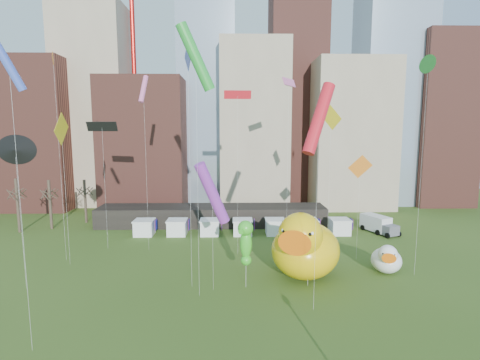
{
  "coord_description": "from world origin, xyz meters",
  "views": [
    {
      "loc": [
        -0.49,
        -17.79,
        15.66
      ],
      "look_at": [
        0.07,
        9.56,
        12.0
      ],
      "focal_mm": 27.0,
      "sensor_mm": 36.0,
      "label": 1
    }
  ],
  "objects_px": {
    "big_duck": "(304,247)",
    "seahorse_green": "(246,239)",
    "seahorse_purple": "(309,257)",
    "box_truck": "(378,224)",
    "small_duck": "(387,259)"
  },
  "relations": [
    {
      "from": "big_duck",
      "to": "seahorse_green",
      "type": "bearing_deg",
      "value": -137.51
    },
    {
      "from": "seahorse_purple",
      "to": "big_duck",
      "type": "bearing_deg",
      "value": 99.61
    },
    {
      "from": "seahorse_green",
      "to": "seahorse_purple",
      "type": "height_order",
      "value": "seahorse_green"
    },
    {
      "from": "big_duck",
      "to": "seahorse_purple",
      "type": "bearing_deg",
      "value": -64.55
    },
    {
      "from": "big_duck",
      "to": "box_truck",
      "type": "relative_size",
      "value": 1.68
    },
    {
      "from": "big_duck",
      "to": "seahorse_purple",
      "type": "height_order",
      "value": "big_duck"
    },
    {
      "from": "big_duck",
      "to": "small_duck",
      "type": "relative_size",
      "value": 2.21
    },
    {
      "from": "big_duck",
      "to": "box_truck",
      "type": "distance_m",
      "value": 23.26
    },
    {
      "from": "small_duck",
      "to": "seahorse_purple",
      "type": "xyz_separation_m",
      "value": [
        -9.44,
        -3.17,
        1.39
      ]
    },
    {
      "from": "big_duck",
      "to": "seahorse_purple",
      "type": "relative_size",
      "value": 2.53
    },
    {
      "from": "big_duck",
      "to": "small_duck",
      "type": "distance_m",
      "value": 9.79
    },
    {
      "from": "small_duck",
      "to": "big_duck",
      "type": "bearing_deg",
      "value": -154.43
    },
    {
      "from": "small_duck",
      "to": "box_truck",
      "type": "distance_m",
      "value": 17.18
    },
    {
      "from": "seahorse_purple",
      "to": "box_truck",
      "type": "distance_m",
      "value": 24.61
    },
    {
      "from": "small_duck",
      "to": "seahorse_purple",
      "type": "distance_m",
      "value": 10.06
    }
  ]
}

